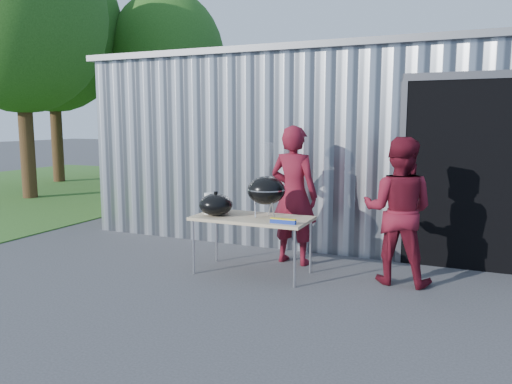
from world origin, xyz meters
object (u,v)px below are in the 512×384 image
at_px(kettle_grill, 266,185).
at_px(person_bystander, 398,211).
at_px(person_cook, 294,195).
at_px(folding_table, 252,220).

height_order(kettle_grill, person_bystander, person_bystander).
bearing_deg(person_cook, kettle_grill, 86.08).
bearing_deg(person_cook, folding_table, 73.57).
bearing_deg(folding_table, person_bystander, 12.15).
bearing_deg(person_bystander, person_cook, -10.35).
height_order(person_cook, person_bystander, person_cook).
bearing_deg(folding_table, kettle_grill, 13.03).
height_order(kettle_grill, person_cook, person_cook).
xyz_separation_m(kettle_grill, person_cook, (0.15, 0.65, -0.21)).
xyz_separation_m(folding_table, person_bystander, (1.77, 0.38, 0.18)).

